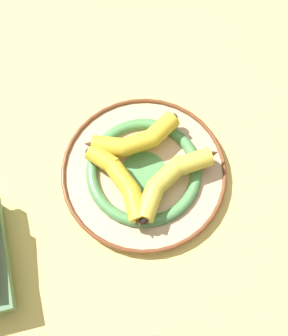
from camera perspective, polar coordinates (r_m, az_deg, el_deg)
name	(u,v)px	position (r m, az deg, el deg)	size (l,w,h in m)	color
ground_plane	(155,170)	(0.92, 1.38, -0.21)	(2.80, 2.80, 0.00)	#E5CC6B
decorative_bowl	(144,172)	(0.90, 0.00, -0.50)	(0.32, 0.32, 0.03)	tan
banana_a	(172,178)	(0.86, 3.42, -1.19)	(0.16, 0.16, 0.04)	gold
banana_b	(121,183)	(0.86, -2.81, -1.80)	(0.12, 0.16, 0.03)	gold
banana_c	(134,140)	(0.89, -1.18, 3.45)	(0.18, 0.10, 0.04)	gold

